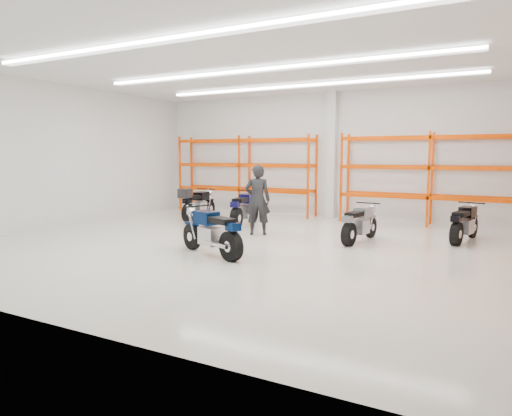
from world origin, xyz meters
The scene contains 11 objects.
ground centered at (0.00, 0.00, 0.00)m, with size 14.00×14.00×0.00m, color beige.
room_shell centered at (0.00, 0.03, 3.28)m, with size 14.02×12.02×4.51m.
motorcycle_main centered at (-0.31, -1.45, 0.51)m, with size 2.12×1.08×1.10m.
motorcycle_back_a centered at (-3.95, 3.04, 0.55)m, with size 0.71×2.25×1.15m.
motorcycle_back_b centered at (-1.86, 2.74, 0.52)m, with size 0.75×2.26×1.11m.
motorcycle_back_c centered at (2.17, 1.69, 0.47)m, with size 0.70×2.03×1.00m.
motorcycle_back_d centered at (4.59, 2.99, 0.47)m, with size 0.80×2.03×1.01m.
standing_man centered at (-0.69, 1.44, 1.00)m, with size 0.73×0.48×2.00m, color black.
structural_column centered at (0.00, 5.82, 2.25)m, with size 0.32×0.32×4.50m, color white.
pallet_racking_back_left centered at (-3.40, 5.48, 1.79)m, with size 5.67×0.87×3.00m.
pallet_racking_back_right centered at (3.40, 5.48, 1.79)m, with size 5.67×0.87×3.00m.
Camera 1 is at (5.31, -9.94, 2.29)m, focal length 32.00 mm.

